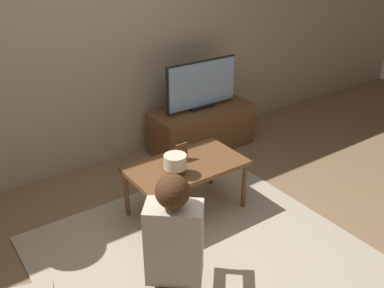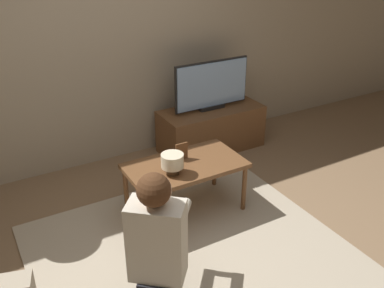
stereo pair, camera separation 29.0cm
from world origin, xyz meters
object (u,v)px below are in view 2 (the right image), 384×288
at_px(tv, 212,85).
at_px(coffee_table, 185,169).
at_px(table_lamp, 172,162).
at_px(person_kneeling, 156,247).

relative_size(tv, coffee_table, 0.90).
xyz_separation_m(coffee_table, table_lamp, (-0.16, -0.09, 0.15)).
relative_size(tv, table_lamp, 4.83).
distance_m(tv, person_kneeling, 2.34).
height_order(coffee_table, person_kneeling, person_kneeling).
bearing_deg(table_lamp, tv, 45.48).
xyz_separation_m(tv, table_lamp, (-1.00, -1.01, -0.16)).
distance_m(person_kneeling, table_lamp, 0.92).
height_order(tv, table_lamp, tv).
height_order(tv, coffee_table, tv).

